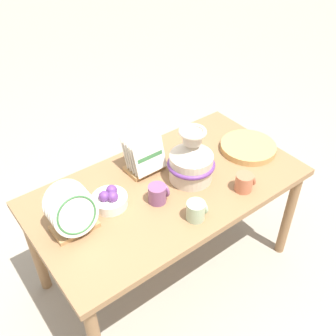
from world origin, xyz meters
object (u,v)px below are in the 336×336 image
object	(u,v)px
mug_terracotta_glaze	(245,182)
fruit_bowl	(110,199)
mug_sage_glaze	(196,210)
mug_plum_glaze	(158,193)
wicker_charger_stack	(248,147)
ceramic_vase	(191,159)
dish_rack_round_plates	(73,213)
dish_rack_square_plates	(144,157)

from	to	relation	value
mug_terracotta_glaze	fruit_bowl	world-z (taller)	fruit_bowl
mug_terracotta_glaze	mug_sage_glaze	size ratio (longest dim) A/B	1.00
mug_plum_glaze	wicker_charger_stack	bearing A→B (deg)	2.11
ceramic_vase	wicker_charger_stack	xyz separation A→B (m)	(0.41, -0.01, -0.10)
dish_rack_round_plates	wicker_charger_stack	world-z (taller)	dish_rack_round_plates
mug_plum_glaze	mug_terracotta_glaze	xyz separation A→B (m)	(0.38, -0.19, 0.00)
dish_rack_square_plates	fruit_bowl	size ratio (longest dim) A/B	1.17
ceramic_vase	dish_rack_square_plates	distance (m)	0.25
mug_plum_glaze	fruit_bowl	world-z (taller)	fruit_bowl
mug_sage_glaze	mug_terracotta_glaze	bearing A→B (deg)	0.64
dish_rack_square_plates	ceramic_vase	bearing A→B (deg)	-54.87
dish_rack_square_plates	mug_plum_glaze	xyz separation A→B (m)	(-0.09, -0.24, -0.03)
mug_terracotta_glaze	fruit_bowl	bearing A→B (deg)	152.16
fruit_bowl	mug_plum_glaze	bearing A→B (deg)	-30.29
ceramic_vase	mug_plum_glaze	bearing A→B (deg)	-171.69
ceramic_vase	fruit_bowl	bearing A→B (deg)	169.24
mug_terracotta_glaze	dish_rack_square_plates	bearing A→B (deg)	124.69
wicker_charger_stack	mug_sage_glaze	xyz separation A→B (m)	(-0.57, -0.22, 0.03)
wicker_charger_stack	mug_terracotta_glaze	distance (m)	0.34
dish_rack_square_plates	mug_sage_glaze	world-z (taller)	dish_rack_square_plates
ceramic_vase	mug_terracotta_glaze	distance (m)	0.28
ceramic_vase	wicker_charger_stack	bearing A→B (deg)	-1.40
dish_rack_round_plates	mug_plum_glaze	size ratio (longest dim) A/B	2.35
dish_rack_round_plates	mug_plum_glaze	bearing A→B (deg)	-10.86
wicker_charger_stack	fruit_bowl	size ratio (longest dim) A/B	1.83
wicker_charger_stack	dish_rack_square_plates	bearing A→B (deg)	158.87
mug_plum_glaze	fruit_bowl	size ratio (longest dim) A/B	0.56
dish_rack_square_plates	mug_terracotta_glaze	distance (m)	0.52
dish_rack_round_plates	mug_terracotta_glaze	distance (m)	0.83
mug_sage_glaze	dish_rack_round_plates	bearing A→B (deg)	149.90
dish_rack_round_plates	wicker_charger_stack	distance (m)	1.04
dish_rack_round_plates	mug_sage_glaze	bearing A→B (deg)	-30.10
mug_plum_glaze	mug_sage_glaze	world-z (taller)	same
dish_rack_round_plates	mug_terracotta_glaze	xyz separation A→B (m)	(0.78, -0.27, -0.05)
mug_plum_glaze	mug_terracotta_glaze	world-z (taller)	same
ceramic_vase	mug_plum_glaze	world-z (taller)	ceramic_vase
ceramic_vase	mug_terracotta_glaze	bearing A→B (deg)	-55.72
dish_rack_square_plates	wicker_charger_stack	world-z (taller)	dish_rack_square_plates
dish_rack_round_plates	mug_sage_glaze	xyz separation A→B (m)	(0.47, -0.27, -0.05)
wicker_charger_stack	dish_rack_round_plates	bearing A→B (deg)	177.09
fruit_bowl	ceramic_vase	bearing A→B (deg)	-10.76
mug_sage_glaze	fruit_bowl	bearing A→B (deg)	130.77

